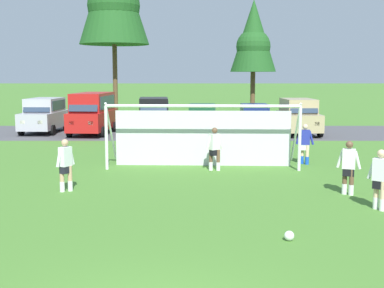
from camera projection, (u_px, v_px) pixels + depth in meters
The scene contains 16 objects.
ground_plane at pixel (176, 160), 21.98m from camera, with size 400.00×400.00×0.00m, color #477A2D.
parking_lot_strip at pixel (180, 132), 32.44m from camera, with size 52.00×8.40×0.01m, color #4C4C51.
soccer_ball at pixel (287, 236), 11.25m from camera, with size 0.22×0.22×0.22m.
soccer_goal at pixel (200, 134), 20.22m from camera, with size 7.49×2.22×2.57m.
player_striker_near at pixel (63, 165), 15.89m from camera, with size 0.48×0.65×1.64m.
player_midfield_center at pixel (302, 144), 20.83m from camera, with size 0.72×0.32×1.64m.
player_defender_far at pixel (377, 180), 13.74m from camera, with size 0.60×0.57×1.64m.
player_winger_left at pixel (346, 168), 15.49m from camera, with size 0.70×0.38×1.64m.
player_winger_right at pixel (212, 149), 19.42m from camera, with size 0.69×0.43×1.64m.
parked_car_slot_far_left at pixel (42, 115), 32.13m from camera, with size 2.30×4.69×2.16m.
parked_car_slot_left at pixel (90, 112), 31.23m from camera, with size 2.47×4.94×2.52m.
parked_car_slot_center_left at pixel (152, 114), 32.59m from camera, with size 2.37×4.72×2.16m.
parked_car_slot_center at pixel (200, 117), 33.40m from camera, with size 2.18×4.27×1.72m.
parked_car_slot_center_right at pixel (252, 117), 33.51m from camera, with size 2.06×4.21×1.72m.
parked_car_slot_right at pixel (296, 116), 31.27m from camera, with size 2.22×4.64×2.16m.
tree_mid_left at pixel (251, 38), 38.67m from camera, with size 3.45×3.45×9.21m.
Camera 1 is at (0.58, -6.70, 3.60)m, focal length 48.16 mm.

